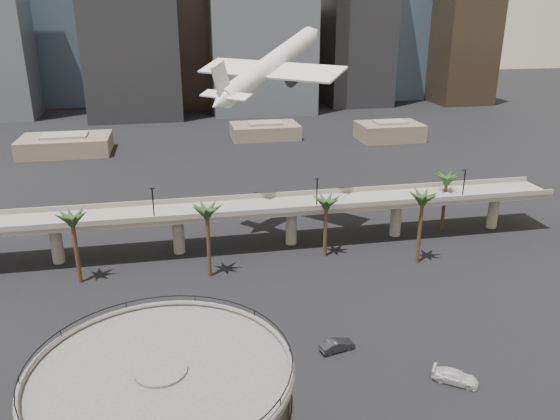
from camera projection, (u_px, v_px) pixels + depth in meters
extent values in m
cylinder|color=#4D4A48|center=(165.00, 413.00, 46.36)|extent=(22.00, 22.00, 0.45)
torus|color=#4D4A48|center=(164.00, 409.00, 46.19)|extent=(22.20, 22.20, 0.50)
torus|color=black|center=(164.00, 401.00, 45.91)|extent=(21.80, 21.80, 0.10)
cylinder|color=#4D4A48|center=(161.00, 374.00, 44.97)|extent=(22.00, 22.00, 0.45)
torus|color=#4D4A48|center=(161.00, 369.00, 44.80)|extent=(22.20, 22.20, 0.50)
torus|color=black|center=(160.00, 361.00, 44.53)|extent=(21.80, 21.80, 0.10)
cube|color=slate|center=(235.00, 210.00, 104.32)|extent=(130.00, 9.00, 0.90)
cube|color=slate|center=(238.00, 213.00, 99.87)|extent=(130.00, 0.30, 1.00)
cube|color=slate|center=(232.00, 198.00, 108.15)|extent=(130.00, 0.30, 1.00)
cylinder|color=slate|center=(57.00, 243.00, 99.74)|extent=(2.20, 2.20, 8.00)
cylinder|color=slate|center=(178.00, 234.00, 103.77)|extent=(2.20, 2.20, 8.00)
cylinder|color=slate|center=(291.00, 226.00, 107.79)|extent=(2.20, 2.20, 8.00)
cylinder|color=slate|center=(396.00, 218.00, 111.81)|extent=(2.20, 2.20, 8.00)
cylinder|color=slate|center=(493.00, 211.00, 115.83)|extent=(2.20, 2.20, 8.00)
cylinder|color=black|center=(153.00, 204.00, 96.68)|extent=(0.24, 0.24, 6.00)
cylinder|color=black|center=(317.00, 194.00, 102.17)|extent=(0.24, 0.24, 6.00)
cylinder|color=black|center=(464.00, 184.00, 107.66)|extent=(0.24, 0.24, 6.00)
cylinder|color=#44331D|center=(209.00, 244.00, 93.77)|extent=(0.70, 0.70, 12.15)
ellipsoid|color=#20391A|center=(207.00, 209.00, 91.53)|extent=(4.40, 4.40, 2.00)
cylinder|color=#44331D|center=(325.00, 230.00, 101.71)|extent=(0.70, 0.70, 10.80)
ellipsoid|color=#20391A|center=(326.00, 200.00, 99.70)|extent=(4.40, 4.40, 2.00)
cylinder|color=#44331D|center=(420.00, 231.00, 98.80)|extent=(0.70, 0.70, 12.60)
ellipsoid|color=#20391A|center=(423.00, 196.00, 96.48)|extent=(4.40, 4.40, 2.00)
cylinder|color=#44331D|center=(444.00, 204.00, 114.11)|extent=(0.70, 0.70, 11.25)
ellipsoid|color=#20391A|center=(447.00, 177.00, 112.02)|extent=(4.40, 4.40, 2.00)
cylinder|color=#44331D|center=(76.00, 251.00, 91.67)|extent=(0.70, 0.70, 11.70)
ellipsoid|color=#20391A|center=(71.00, 216.00, 89.50)|extent=(4.40, 4.40, 2.00)
cube|color=brown|center=(66.00, 145.00, 176.11)|extent=(28.00, 18.00, 5.50)
cube|color=slate|center=(64.00, 135.00, 175.02)|extent=(14.00, 9.00, 0.80)
cube|color=brown|center=(265.00, 131.00, 197.65)|extent=(24.00, 16.00, 5.00)
cube|color=slate|center=(265.00, 123.00, 196.64)|extent=(12.00, 8.00, 0.80)
cube|color=brown|center=(389.00, 132.00, 194.30)|extent=(22.00, 15.00, 6.00)
cube|color=slate|center=(390.00, 122.00, 193.12)|extent=(11.00, 7.50, 0.80)
cube|color=#3A4B5A|center=(74.00, 53.00, 263.53)|extent=(30.00, 30.00, 47.92)
cube|color=black|center=(199.00, 7.00, 248.83)|extent=(28.00, 26.00, 89.85)
cube|color=gray|center=(298.00, 57.00, 280.08)|extent=(24.00, 24.00, 41.93)
cube|color=slate|center=(299.00, 11.00, 272.39)|extent=(13.20, 13.20, 2.40)
cube|color=black|center=(359.00, 1.00, 252.11)|extent=(30.00, 28.00, 94.84)
cube|color=#3A4B5A|center=(395.00, 28.00, 279.78)|extent=(34.00, 30.00, 69.88)
cube|color=black|center=(463.00, 42.00, 263.42)|extent=(26.00, 26.00, 57.90)
cube|color=gray|center=(222.00, 59.00, 292.40)|extent=(22.00, 22.00, 37.94)
cube|color=slate|center=(221.00, 19.00, 285.41)|extent=(12.10, 12.10, 2.40)
cylinder|color=silver|center=(271.00, 64.00, 109.75)|extent=(24.62, 23.42, 13.79)
cone|color=silver|center=(313.00, 33.00, 119.95)|extent=(6.25, 6.21, 4.96)
cone|color=silver|center=(219.00, 103.00, 99.54)|extent=(5.85, 5.79, 4.55)
cube|color=silver|center=(268.00, 70.00, 109.47)|extent=(27.30, 28.49, 2.70)
cube|color=silver|center=(226.00, 95.00, 100.61)|extent=(9.31, 9.69, 1.12)
cube|color=silver|center=(221.00, 80.00, 98.84)|extent=(4.11, 3.88, 6.80)
cylinder|color=#232328|center=(248.00, 74.00, 113.95)|extent=(5.16, 5.03, 3.57)
cylinder|color=#232328|center=(296.00, 78.00, 107.41)|extent=(5.16, 5.03, 3.57)
imported|color=#B2192B|center=(199.00, 362.00, 71.24)|extent=(4.51, 2.15, 1.49)
imported|color=#222228|center=(337.00, 345.00, 74.64)|extent=(5.19, 2.79, 1.62)
imported|color=beige|center=(455.00, 377.00, 68.25)|extent=(5.92, 5.10, 1.63)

